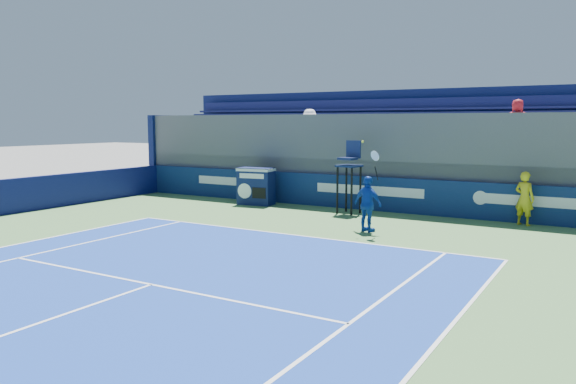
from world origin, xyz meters
The scene contains 6 objects.
ball_person centered at (5.14, 16.72, 0.83)m, with size 0.59×0.39×1.63m, color gold.
back_hoarding centered at (0.00, 17.10, 0.60)m, with size 20.40×0.21×1.20m.
match_clock centered at (-4.18, 16.18, 0.74)m, with size 1.40×0.88×1.40m.
umpire_chair centered at (-0.30, 16.08, 1.53)m, with size 0.79×0.79×2.48m.
tennis_player centered at (1.50, 13.38, 0.81)m, with size 1.00×0.67×2.57m.
stadium_seating centered at (0.01, 19.15, 1.83)m, with size 21.00×4.05×4.40m.
Camera 1 is at (7.54, -1.19, 3.08)m, focal length 35.00 mm.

